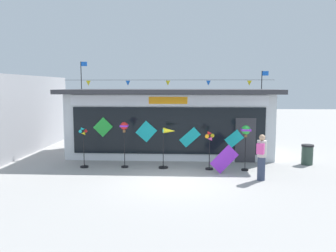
{
  "coord_description": "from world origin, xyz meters",
  "views": [
    {
      "loc": [
        0.46,
        -12.02,
        3.4
      ],
      "look_at": [
        -0.33,
        2.84,
        1.67
      ],
      "focal_mm": 36.53,
      "sensor_mm": 36.0,
      "label": 1
    }
  ],
  "objects": [
    {
      "name": "display_kite_on_ground",
      "position": [
        1.97,
        1.17,
        0.57
      ],
      "size": [
        1.14,
        0.18,
        1.14
      ],
      "primitive_type": "cube",
      "rotation": [
        -0.14,
        0.79,
        0.0
      ],
      "color": "purple",
      "rests_on": "ground_plane"
    },
    {
      "name": "kite_shop_building",
      "position": [
        -0.34,
        5.24,
        1.65
      ],
      "size": [
        10.01,
        4.99,
        4.65
      ],
      "color": "silver",
      "rests_on": "ground_plane"
    },
    {
      "name": "person_near_camera",
      "position": [
        3.19,
        0.25,
        0.89
      ],
      "size": [
        0.41,
        0.48,
        1.68
      ],
      "rotation": [
        0.0,
        0.0,
        2.69
      ],
      "color": "#333D56",
      "rests_on": "ground_plane"
    },
    {
      "name": "wind_spinner_right",
      "position": [
        2.86,
        1.69,
        1.52
      ],
      "size": [
        0.37,
        0.37,
        1.85
      ],
      "color": "black",
      "rests_on": "ground_plane"
    },
    {
      "name": "ground_plane",
      "position": [
        0.0,
        0.0,
        0.0
      ],
      "size": [
        80.0,
        80.0,
        0.0
      ],
      "primitive_type": "plane",
      "color": "#9E9B99"
    },
    {
      "name": "wind_spinner_center_left",
      "position": [
        -0.3,
        1.91,
        1.19
      ],
      "size": [
        0.72,
        0.39,
        1.7
      ],
      "color": "black",
      "rests_on": "ground_plane"
    },
    {
      "name": "trash_bin",
      "position": [
        5.76,
        2.92,
        0.45
      ],
      "size": [
        0.52,
        0.52,
        0.88
      ],
      "color": "#2D4238",
      "rests_on": "ground_plane"
    },
    {
      "name": "wind_spinner_far_left",
      "position": [
        -3.81,
        1.84,
        0.93
      ],
      "size": [
        0.35,
        0.35,
        1.71
      ],
      "color": "black",
      "rests_on": "ground_plane"
    },
    {
      "name": "wind_spinner_left",
      "position": [
        -2.1,
        1.95,
        1.54
      ],
      "size": [
        0.33,
        0.33,
        1.93
      ],
      "color": "black",
      "rests_on": "ground_plane"
    },
    {
      "name": "wind_spinner_center_right",
      "position": [
        1.42,
        1.74,
        1.07
      ],
      "size": [
        0.39,
        0.31,
        1.59
      ],
      "color": "black",
      "rests_on": "ground_plane"
    }
  ]
}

